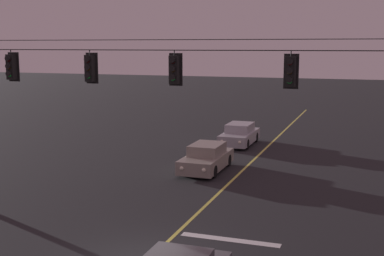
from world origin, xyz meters
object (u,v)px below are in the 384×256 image
traffic_light_centre (174,70)px  car_oncoming_trailing (239,135)px  traffic_light_right_inner (290,71)px  traffic_light_left_inner (90,68)px  traffic_light_leftmost (11,67)px  car_oncoming_lead (206,158)px

traffic_light_centre → car_oncoming_trailing: size_ratio=0.28×
traffic_light_right_inner → car_oncoming_trailing: traffic_light_right_inner is taller
traffic_light_left_inner → car_oncoming_trailing: bearing=83.9°
traffic_light_right_inner → traffic_light_left_inner: bearing=180.0°
traffic_light_right_inner → car_oncoming_trailing: bearing=109.2°
traffic_light_centre → car_oncoming_trailing: traffic_light_centre is taller
traffic_light_leftmost → traffic_light_right_inner: size_ratio=1.00×
traffic_light_left_inner → traffic_light_right_inner: bearing=0.0°
traffic_light_leftmost → traffic_light_centre: same height
traffic_light_left_inner → car_oncoming_lead: traffic_light_left_inner is taller
traffic_light_right_inner → car_oncoming_lead: bearing=122.8°
traffic_light_right_inner → car_oncoming_lead: (-5.43, 8.40, -4.95)m
traffic_light_leftmost → traffic_light_centre: bearing=0.0°
traffic_light_left_inner → car_oncoming_lead: 9.92m
car_oncoming_lead → traffic_light_centre: bearing=-80.0°
car_oncoming_lead → car_oncoming_trailing: same height
traffic_light_left_inner → traffic_light_centre: bearing=0.0°
traffic_light_right_inner → car_oncoming_trailing: (-5.53, 15.85, -4.95)m
traffic_light_left_inner → traffic_light_right_inner: size_ratio=1.00×
traffic_light_centre → car_oncoming_trailing: bearing=95.7°
traffic_light_left_inner → traffic_light_right_inner: (7.21, 0.00, 0.00)m
car_oncoming_trailing → traffic_light_leftmost: bearing=-107.8°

